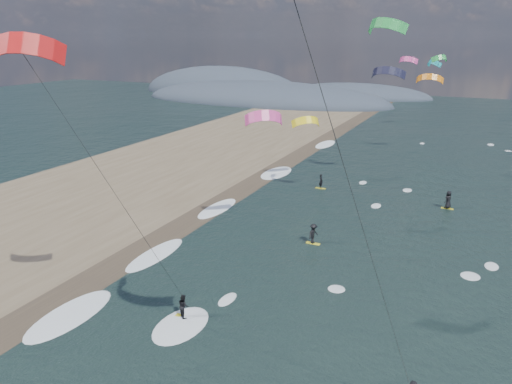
% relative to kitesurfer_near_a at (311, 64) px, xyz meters
% --- Properties ---
extents(wet_sand_strip, '(3.00, 240.00, 0.00)m').
position_rel_kitesurfer_near_a_xyz_m(wet_sand_strip, '(-17.80, 9.08, -14.76)').
color(wet_sand_strip, '#382D23').
rests_on(wet_sand_strip, ground).
extents(coastal_hills, '(80.00, 41.00, 15.00)m').
position_rel_kitesurfer_near_a_xyz_m(coastal_hills, '(-50.64, 106.94, -14.77)').
color(coastal_hills, '#3D4756').
rests_on(coastal_hills, ground).
extents(kitesurfer_near_a, '(7.92, 8.68, 19.01)m').
position_rel_kitesurfer_near_a_xyz_m(kitesurfer_near_a, '(0.00, 0.00, 0.00)').
color(kitesurfer_near_a, yellow).
rests_on(kitesurfer_near_a, ground).
extents(kitesurfer_near_b, '(6.79, 8.53, 16.12)m').
position_rel_kitesurfer_near_a_xyz_m(kitesurfer_near_b, '(-11.99, 3.57, -4.78)').
color(kitesurfer_near_b, yellow).
rests_on(kitesurfer_near_b, ground).
extents(far_kitesurfers, '(13.88, 15.28, 1.73)m').
position_rel_kitesurfer_near_a_xyz_m(far_kitesurfers, '(-3.85, 27.95, -13.93)').
color(far_kitesurfers, yellow).
rests_on(far_kitesurfers, ground).
extents(bg_kite_field, '(12.99, 67.97, 10.81)m').
position_rel_kitesurfer_near_a_xyz_m(bg_kite_field, '(-6.11, 50.99, -3.16)').
color(bg_kite_field, black).
rests_on(bg_kite_field, ground).
extents(shoreline_surf, '(2.40, 79.40, 0.11)m').
position_rel_kitesurfer_near_a_xyz_m(shoreline_surf, '(-16.60, 13.83, -14.77)').
color(shoreline_surf, white).
rests_on(shoreline_surf, ground).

